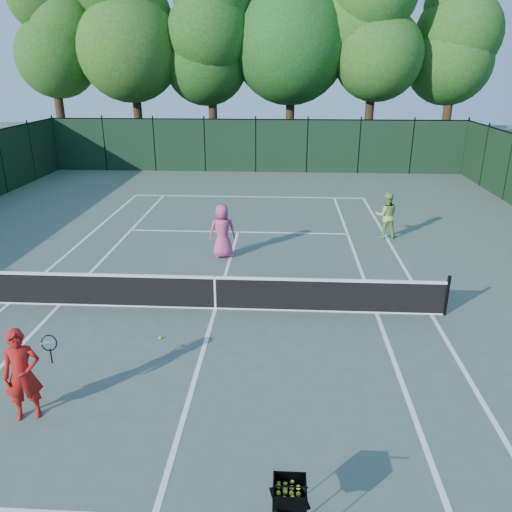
# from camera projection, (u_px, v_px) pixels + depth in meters

# --- Properties ---
(ground) EXTENTS (90.00, 90.00, 0.00)m
(ground) POSITION_uv_depth(u_px,v_px,m) (216.00, 309.00, 12.87)
(ground) COLOR #48584C
(ground) RESTS_ON ground
(sideline_doubles_left) EXTENTS (0.10, 23.77, 0.01)m
(sideline_doubles_left) POSITION_uv_depth(u_px,v_px,m) (9.00, 303.00, 13.16)
(sideline_doubles_left) COLOR white
(sideline_doubles_left) RESTS_ON ground
(sideline_doubles_right) EXTENTS (0.10, 23.77, 0.01)m
(sideline_doubles_right) POSITION_uv_depth(u_px,v_px,m) (431.00, 314.00, 12.58)
(sideline_doubles_right) COLOR white
(sideline_doubles_right) RESTS_ON ground
(sideline_singles_left) EXTENTS (0.10, 23.77, 0.01)m
(sideline_singles_left) POSITION_uv_depth(u_px,v_px,m) (60.00, 305.00, 13.09)
(sideline_singles_left) COLOR white
(sideline_singles_left) RESTS_ON ground
(sideline_singles_right) EXTENTS (0.10, 23.77, 0.01)m
(sideline_singles_right) POSITION_uv_depth(u_px,v_px,m) (376.00, 313.00, 12.65)
(sideline_singles_right) COLOR white
(sideline_singles_right) RESTS_ON ground
(baseline_far) EXTENTS (10.97, 0.10, 0.01)m
(baseline_far) POSITION_uv_depth(u_px,v_px,m) (248.00, 197.00, 23.96)
(baseline_far) COLOR white
(baseline_far) RESTS_ON ground
(service_line_far) EXTENTS (8.23, 0.10, 0.01)m
(service_line_far) POSITION_uv_depth(u_px,v_px,m) (238.00, 232.00, 18.84)
(service_line_far) COLOR white
(service_line_far) RESTS_ON ground
(center_service_line) EXTENTS (0.10, 12.80, 0.01)m
(center_service_line) POSITION_uv_depth(u_px,v_px,m) (215.00, 309.00, 12.87)
(center_service_line) COLOR white
(center_service_line) RESTS_ON ground
(tennis_net) EXTENTS (11.69, 0.09, 1.06)m
(tennis_net) POSITION_uv_depth(u_px,v_px,m) (215.00, 292.00, 12.70)
(tennis_net) COLOR black
(tennis_net) RESTS_ON ground
(fence_far) EXTENTS (24.00, 0.05, 3.00)m
(fence_far) POSITION_uv_depth(u_px,v_px,m) (256.00, 146.00, 29.14)
(fence_far) COLOR black
(fence_far) RESTS_ON ground
(tree_0) EXTENTS (6.40, 6.40, 13.14)m
(tree_0) POSITION_uv_depth(u_px,v_px,m) (49.00, 27.00, 30.73)
(tree_0) COLOR black
(tree_0) RESTS_ON ground
(tree_1) EXTENTS (6.80, 6.80, 13.98)m
(tree_1) POSITION_uv_depth(u_px,v_px,m) (130.00, 18.00, 30.74)
(tree_1) COLOR black
(tree_1) RESTS_ON ground
(tree_2) EXTENTS (6.00, 6.00, 12.40)m
(tree_2) POSITION_uv_depth(u_px,v_px,m) (211.00, 34.00, 30.63)
(tree_2) COLOR black
(tree_2) RESTS_ON ground
(tree_3) EXTENTS (7.00, 7.00, 14.45)m
(tree_3) POSITION_uv_depth(u_px,v_px,m) (292.00, 11.00, 30.38)
(tree_3) COLOR black
(tree_3) RESTS_ON ground
(tree_4) EXTENTS (6.20, 6.20, 12.97)m
(tree_4) POSITION_uv_depth(u_px,v_px,m) (376.00, 26.00, 29.76)
(tree_4) COLOR black
(tree_4) RESTS_ON ground
(tree_5) EXTENTS (5.80, 5.80, 12.23)m
(tree_5) POSITION_uv_depth(u_px,v_px,m) (458.00, 34.00, 30.12)
(tree_5) COLOR black
(tree_5) RESTS_ON ground
(coach) EXTENTS (0.82, 0.83, 1.73)m
(coach) POSITION_uv_depth(u_px,v_px,m) (23.00, 375.00, 8.62)
(coach) COLOR #AA1613
(coach) RESTS_ON ground
(player_pink) EXTENTS (0.97, 0.76, 1.76)m
(player_pink) POSITION_uv_depth(u_px,v_px,m) (222.00, 231.00, 16.10)
(player_pink) COLOR #CA4779
(player_pink) RESTS_ON ground
(player_green) EXTENTS (0.82, 0.64, 1.67)m
(player_green) POSITION_uv_depth(u_px,v_px,m) (386.00, 215.00, 17.98)
(player_green) COLOR #92BD5E
(player_green) RESTS_ON ground
(ball_hopper) EXTENTS (0.54, 0.54, 0.84)m
(ball_hopper) POSITION_uv_depth(u_px,v_px,m) (290.00, 492.00, 6.44)
(ball_hopper) COLOR black
(ball_hopper) RESTS_ON ground
(loose_ball_midcourt) EXTENTS (0.07, 0.07, 0.07)m
(loose_ball_midcourt) POSITION_uv_depth(u_px,v_px,m) (160.00, 338.00, 11.42)
(loose_ball_midcourt) COLOR #BCD32B
(loose_ball_midcourt) RESTS_ON ground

